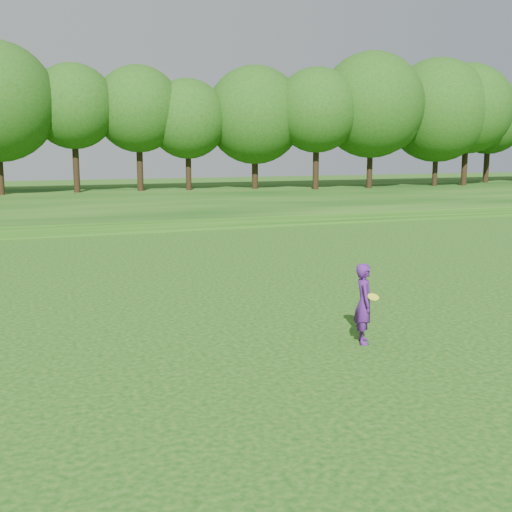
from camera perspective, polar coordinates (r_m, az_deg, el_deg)
name	(u,v)px	position (r m, az deg, el deg)	size (l,w,h in m)	color
ground	(337,348)	(13.67, 7.19, -8.11)	(140.00, 140.00, 0.00)	#0C3E0C
berm	(114,201)	(46.10, -12.47, 4.76)	(130.00, 30.00, 0.60)	#0C3E0C
walking_path	(153,230)	(32.38, -9.14, 2.30)	(130.00, 1.60, 0.04)	gray
treeline	(103,91)	(50.06, -13.44, 14.05)	(104.00, 7.00, 15.00)	#194710
woman	(364,303)	(13.88, 9.59, -4.18)	(0.62, 0.77, 1.73)	#4F1974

